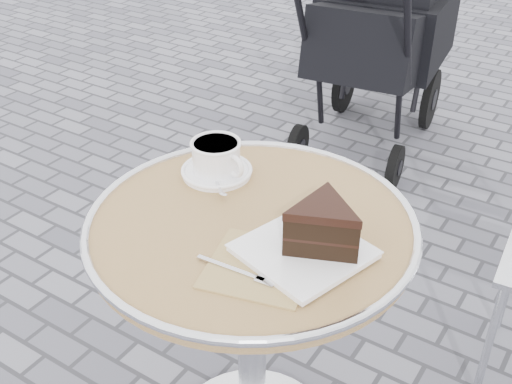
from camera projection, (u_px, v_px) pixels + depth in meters
The scene contains 4 objects.
cafe_table at pixel (252, 280), 1.46m from camera, with size 0.72×0.72×0.74m.
cappuccino_set at pixel (217, 160), 1.52m from camera, with size 0.17×0.18×0.08m.
cake_plate_set at pixel (317, 232), 1.25m from camera, with size 0.33×0.33×0.12m.
baby_stroller at pixel (379, 40), 2.98m from camera, with size 0.63×1.15×1.14m.
Camera 1 is at (0.62, -0.94, 1.52)m, focal length 45.00 mm.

